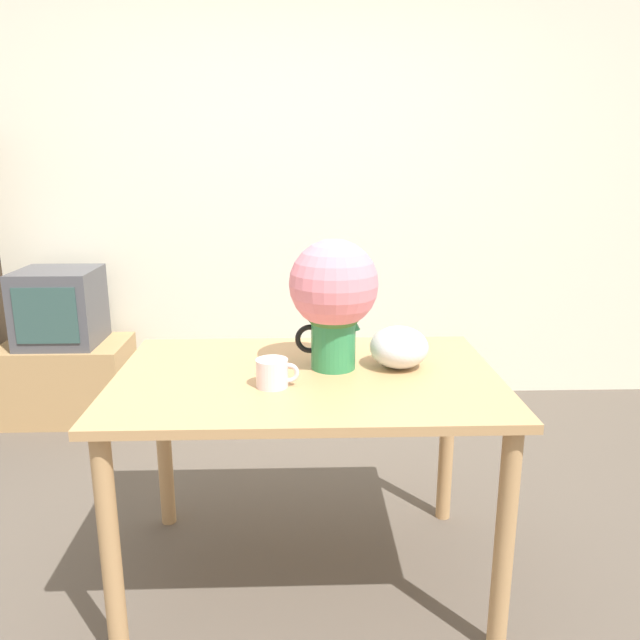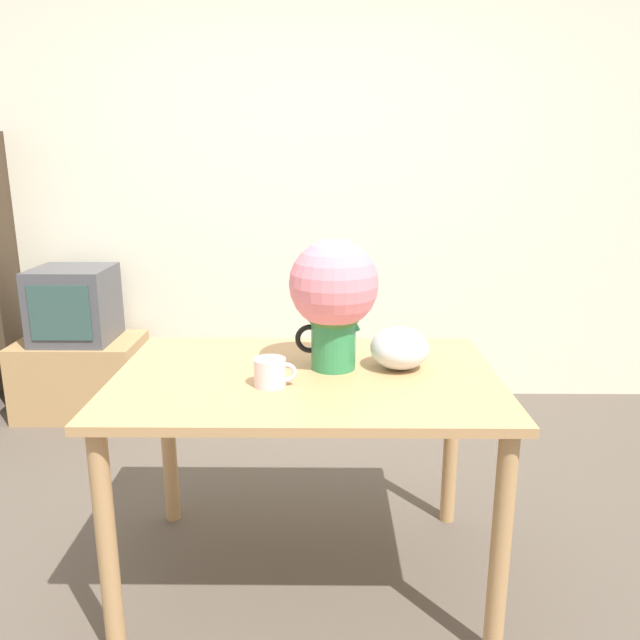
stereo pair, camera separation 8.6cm
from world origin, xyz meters
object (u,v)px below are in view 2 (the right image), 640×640
at_px(flower_vase, 334,294).
at_px(white_bowl, 399,348).
at_px(coffee_mug, 271,372).
at_px(tv_set, 74,305).

height_order(flower_vase, white_bowl, flower_vase).
height_order(flower_vase, coffee_mug, flower_vase).
bearing_deg(coffee_mug, white_bowl, 22.38).
relative_size(coffee_mug, tv_set, 0.32).
distance_m(flower_vase, tv_set, 2.11).
distance_m(coffee_mug, white_bowl, 0.47).
xyz_separation_m(flower_vase, tv_set, (-1.49, 1.45, -0.38)).
relative_size(white_bowl, tv_set, 0.47).
bearing_deg(flower_vase, white_bowl, -0.17).
bearing_deg(tv_set, coffee_mug, -51.71).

